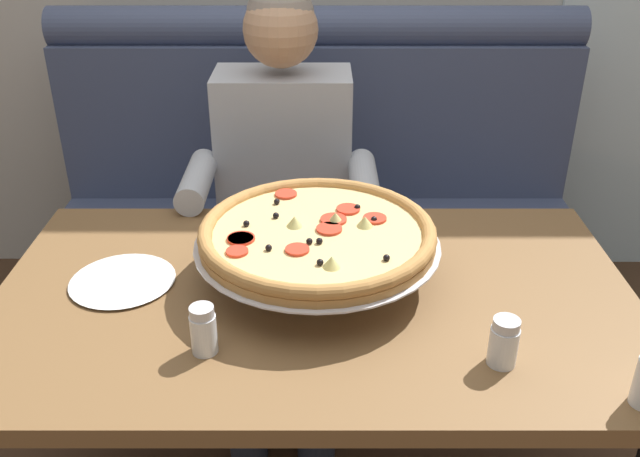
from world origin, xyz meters
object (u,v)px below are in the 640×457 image
Objects in this scene: booth_bench at (316,235)px; plate_near_left at (122,278)px; dining_table at (314,326)px; pizza at (317,235)px; shaker_parmesan at (203,333)px; diner_main at (282,186)px; shaker_oregano at (503,345)px.

plate_near_left is (-0.42, -0.83, 0.35)m from booth_bench.
pizza reaches higher than dining_table.
booth_bench is 1.16m from shaker_parmesan.
diner_main is at bearing 100.74° from pizza.
dining_table is at bearing -90.00° from booth_bench.
diner_main reaches higher than shaker_parmesan.
pizza is at bearing 85.47° from dining_table.
dining_table is at bearing 145.90° from shaker_oregano.
shaker_parmesan is (-0.21, -1.07, 0.38)m from booth_bench.
pizza is (0.01, 0.06, 0.19)m from dining_table.
plate_near_left is at bearing 174.47° from dining_table.
diner_main is 5.54× the size of plate_near_left.
plate_near_left reaches higher than dining_table.
diner_main is 0.82m from shaker_parmesan.
diner_main is 12.81× the size of shaker_parmesan.
booth_bench is at bearing 69.80° from diner_main.
shaker_oregano reaches higher than plate_near_left.
shaker_oregano is (0.34, -0.23, 0.13)m from dining_table.
booth_bench is 1.22m from shaker_oregano.
diner_main reaches higher than shaker_oregano.
diner_main is (-0.10, 0.61, 0.06)m from dining_table.
pizza is 0.46m from shaker_oregano.
pizza is (0.10, -0.54, 0.13)m from diner_main.
diner_main is 2.39× the size of pizza.
pizza reaches higher than plate_near_left.
booth_bench is at bearing 90.00° from dining_table.
shaker_parmesan is 0.32m from plate_near_left.
pizza is (0.01, -0.81, 0.45)m from booth_bench.
shaker_parmesan is at bearing -47.80° from plate_near_left.
diner_main reaches higher than dining_table.
booth_bench is 1.42× the size of diner_main.
pizza is at bearing 138.79° from shaker_oregano.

